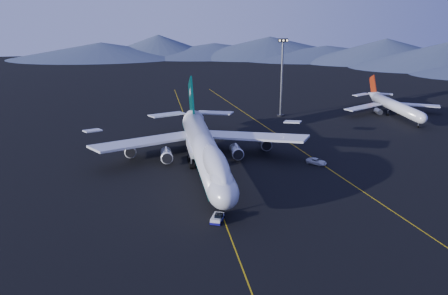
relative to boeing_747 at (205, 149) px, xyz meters
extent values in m
plane|color=black|center=(0.00, -0.03, -5.81)|extent=(500.00, 500.00, 0.00)
cube|color=#C49C0B|center=(0.00, -0.03, -5.80)|extent=(0.25, 220.00, 0.01)
cube|color=#C49C0B|center=(30.00, 9.97, -5.80)|extent=(28.08, 198.09, 0.01)
cone|color=#414D65|center=(-40.81, 231.40, 0.19)|extent=(100.00, 100.00, 12.00)
cone|color=#414D65|center=(36.76, 232.07, 0.19)|extent=(100.00, 100.00, 12.00)
cone|color=#414D65|center=(110.33, 207.46, 0.19)|extent=(100.00, 100.00, 12.00)
cylinder|color=silver|center=(0.00, -0.03, -0.21)|extent=(6.50, 56.00, 6.50)
ellipsoid|color=silver|center=(0.00, -28.03, -0.21)|extent=(6.50, 10.40, 6.50)
ellipsoid|color=silver|center=(0.00, -18.53, 2.29)|extent=(5.13, 25.16, 5.85)
cube|color=black|center=(0.00, -30.03, 0.99)|extent=(3.60, 1.61, 1.29)
cone|color=silver|center=(0.00, 32.97, 0.59)|extent=(6.50, 12.00, 6.50)
cube|color=#043F38|center=(0.00, 0.97, -1.11)|extent=(6.24, 60.00, 1.10)
cube|color=silver|center=(0.00, 5.47, -1.31)|extent=(7.50, 13.00, 1.60)
cube|color=silver|center=(-14.50, 11.47, -0.61)|extent=(30.62, 23.28, 2.83)
cube|color=silver|center=(14.50, 11.47, -0.61)|extent=(30.62, 23.28, 2.83)
cylinder|color=slate|center=(-9.50, 7.47, -3.41)|extent=(2.90, 5.50, 2.90)
cylinder|color=slate|center=(-19.00, 13.97, -3.41)|extent=(2.90, 5.50, 2.90)
cylinder|color=slate|center=(9.50, 7.47, -3.41)|extent=(2.90, 5.50, 2.90)
cylinder|color=slate|center=(19.00, 13.97, -3.41)|extent=(2.90, 5.50, 2.90)
cube|color=#043F38|center=(0.00, 31.97, 5.59)|extent=(0.55, 14.11, 15.94)
cube|color=silver|center=(-7.50, 34.47, 0.99)|extent=(12.39, 9.47, 0.98)
cube|color=silver|center=(7.50, 34.47, 0.99)|extent=(12.39, 9.47, 0.98)
cylinder|color=black|center=(0.00, -26.53, -5.26)|extent=(0.90, 1.10, 1.10)
cube|color=silver|center=(-1.43, -29.53, -5.13)|extent=(3.38, 4.47, 1.00)
cube|color=navy|center=(-1.43, -29.53, -5.50)|extent=(3.54, 4.68, 0.46)
cube|color=black|center=(-1.43, -29.53, -4.40)|extent=(1.90, 1.90, 0.82)
cylinder|color=silver|center=(76.32, 45.05, -2.09)|extent=(3.93, 33.09, 3.93)
ellipsoid|color=silver|center=(76.32, 28.50, -2.09)|extent=(3.93, 5.50, 3.93)
cone|color=silver|center=(76.32, 64.70, -1.68)|extent=(3.93, 7.24, 3.93)
cube|color=silver|center=(65.98, 50.22, -2.92)|extent=(17.37, 11.72, 0.36)
cube|color=silver|center=(86.66, 50.22, -2.92)|extent=(17.37, 11.72, 0.36)
cylinder|color=slate|center=(70.63, 47.64, -4.16)|extent=(1.96, 3.62, 1.96)
cylinder|color=slate|center=(82.01, 47.64, -4.16)|extent=(1.96, 3.62, 1.96)
cube|color=maroon|center=(76.32, 65.22, 2.25)|extent=(0.36, 7.05, 8.33)
imported|color=silver|center=(30.00, 0.12, -5.04)|extent=(5.52, 5.97, 1.55)
cylinder|color=black|center=(35.00, 53.32, -5.60)|extent=(2.60, 2.60, 0.43)
cylinder|color=slate|center=(35.00, 53.32, 7.73)|extent=(0.76, 0.76, 27.10)
cube|color=black|center=(35.00, 53.32, 21.61)|extent=(3.47, 0.87, 1.30)
camera|label=1|loc=(-15.19, -119.72, 38.79)|focal=40.00mm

